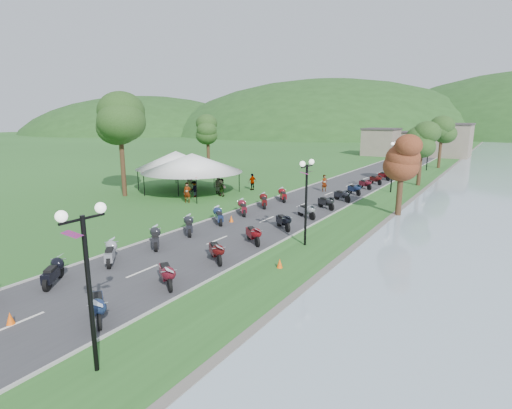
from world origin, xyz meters
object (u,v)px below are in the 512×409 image
Objects in this scene: streetlamp_near at (90,293)px; pedestrian_c at (194,197)px; vendor_tent_main at (193,174)px; pedestrian_a at (188,203)px; pedestrian_b at (219,194)px.

pedestrian_c is at bearing 124.56° from streetlamp_near.
vendor_tent_main is 4.21× the size of pedestrian_c.
vendor_tent_main is 4.58m from pedestrian_a.
pedestrian_a is 4.74m from pedestrian_b.
pedestrian_b is 1.21× the size of pedestrian_c.
pedestrian_c is at bearing -45.25° from vendor_tent_main.
vendor_tent_main is 2.64m from pedestrian_c.
streetlamp_near is 3.21× the size of pedestrian_c.
streetlamp_near is at bearing -78.68° from pedestrian_a.
pedestrian_c is (-15.02, 21.81, -2.50)m from streetlamp_near.
streetlamp_near reaches higher than pedestrian_b.
pedestrian_c is at bearing 87.84° from pedestrian_b.
vendor_tent_main is 3.65× the size of pedestrian_a.
streetlamp_near reaches higher than vendor_tent_main.
pedestrian_a is 0.96× the size of pedestrian_b.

